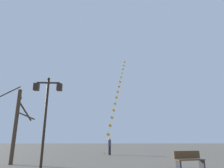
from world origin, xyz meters
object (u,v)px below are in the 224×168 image
Objects in this scene: park_bench at (189,160)px; bare_tree at (16,122)px; kite_train at (118,92)px; twin_lantern_lamp_post at (46,104)px; kite_flyer at (110,146)px.

bare_tree is at bearing 152.56° from park_bench.
bare_tree is 3.00× the size of park_bench.
park_bench is at bearing -83.82° from kite_train.
twin_lantern_lamp_post is 2.84× the size of kite_flyer.
twin_lantern_lamp_post is 3.59m from bare_tree.
twin_lantern_lamp_post is at bearing 166.22° from park_bench.
bare_tree is (-6.40, -7.96, 1.65)m from kite_flyer.
twin_lantern_lamp_post is at bearing -44.68° from bare_tree.
park_bench is at bearing -149.14° from kite_flyer.
bare_tree is at bearing 152.25° from kite_flyer.
kite_train reaches higher than bare_tree.
kite_flyer is at bearing 95.88° from park_bench.
park_bench is (10.14, -2.44, -2.10)m from bare_tree.
park_bench is (2.09, -19.30, -8.35)m from kite_train.
kite_flyer is 10.35m from bare_tree.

